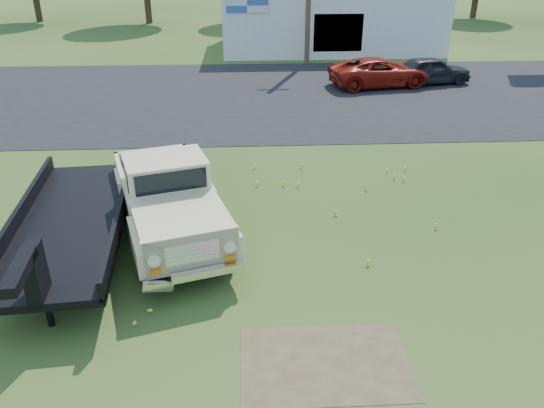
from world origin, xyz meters
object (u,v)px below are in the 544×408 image
(vintage_pickup_truck, at_px, (168,198))
(red_pickup, at_px, (380,72))
(flatbed_trailer, at_px, (71,216))
(dark_sedan, at_px, (431,70))

(vintage_pickup_truck, relative_size, red_pickup, 1.15)
(flatbed_trailer, distance_m, red_pickup, 18.87)
(flatbed_trailer, bearing_deg, vintage_pickup_truck, 12.96)
(flatbed_trailer, bearing_deg, dark_sedan, 43.97)
(vintage_pickup_truck, height_order, red_pickup, vintage_pickup_truck)
(vintage_pickup_truck, xyz_separation_m, red_pickup, (8.80, 14.65, -0.35))
(flatbed_trailer, xyz_separation_m, dark_sedan, (13.71, 15.72, -0.30))
(vintage_pickup_truck, height_order, dark_sedan, vintage_pickup_truck)
(red_pickup, relative_size, dark_sedan, 1.26)
(flatbed_trailer, relative_size, red_pickup, 1.42)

